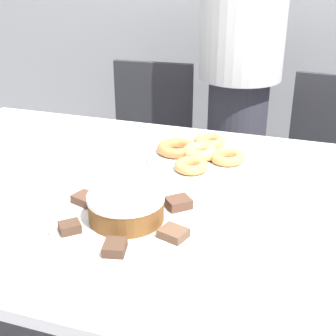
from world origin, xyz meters
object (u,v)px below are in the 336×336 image
person_standing (240,69)px  office_chair_left (146,162)px  plate_donuts (200,159)px  plate_cake (127,220)px  frosted_cake (126,207)px  office_chair_right (325,186)px

person_standing → office_chair_left: person_standing is taller
office_chair_left → plate_donuts: bearing=-59.6°
office_chair_left → plate_cake: bearing=-75.1°
plate_cake → plate_donuts: same height
office_chair_left → frosted_cake: (0.36, -1.06, 0.38)m
person_standing → plate_cake: bearing=-93.3°
person_standing → office_chair_left: (-0.42, -0.09, -0.47)m
office_chair_left → plate_donuts: (0.43, -0.64, 0.34)m
office_chair_right → plate_donuts: (-0.42, -0.64, 0.34)m
person_standing → plate_cake: person_standing is taller
plate_cake → frosted_cake: 0.04m
person_standing → plate_cake: size_ratio=4.40×
office_chair_left → plate_cake: (0.36, -1.06, 0.34)m
office_chair_right → plate_cake: office_chair_right is taller
plate_donuts → frosted_cake: 0.43m
plate_cake → frosted_cake: frosted_cake is taller
frosted_cake → plate_donuts: bearing=80.1°
office_chair_left → frosted_cake: bearing=-75.1°
office_chair_left → plate_cake: office_chair_left is taller
office_chair_right → plate_cake: 1.22m
office_chair_left → frosted_cake: 1.18m
person_standing → plate_donuts: person_standing is taller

